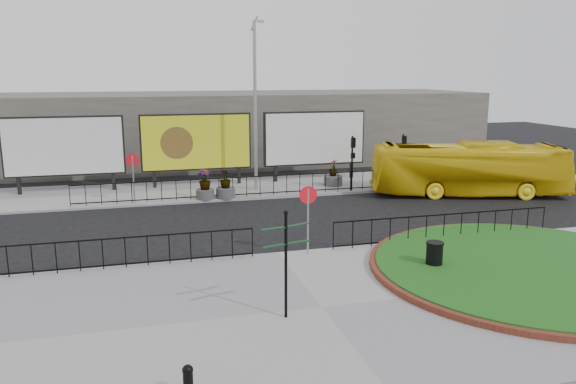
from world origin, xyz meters
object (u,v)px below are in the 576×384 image
object	(u,v)px
lamp_post	(255,104)
planter_b	(225,187)
bollard	(188,379)
bus	(469,169)
billboard_mid	(196,142)
litter_bin	(434,256)
fingerpost_sign	(286,254)
planter_c	(333,177)
planter_a	(205,187)

from	to	relation	value
lamp_post	planter_b	distance (m)	4.86
lamp_post	bollard	bearing A→B (deg)	-105.72
lamp_post	bus	size ratio (longest dim) A/B	0.90
lamp_post	planter_b	size ratio (longest dim) A/B	6.08
billboard_mid	litter_bin	distance (m)	17.30
litter_bin	bus	bearing A→B (deg)	52.87
litter_bin	planter_b	distance (m)	13.47
fingerpost_sign	bollard	bearing A→B (deg)	-142.84
bollard	litter_bin	distance (m)	10.01
lamp_post	bollard	world-z (taller)	lamp_post
litter_bin	planter_c	size ratio (longest dim) A/B	0.65
lamp_post	fingerpost_sign	world-z (taller)	lamp_post
lamp_post	planter_c	xyz separation A→B (m)	(4.49, 0.00, -4.22)
bollard	fingerpost_sign	bearing A→B (deg)	47.46
bus	planter_a	world-z (taller)	bus
litter_bin	planter_a	world-z (taller)	planter_a
planter_c	lamp_post	bearing A→B (deg)	180.00
fingerpost_sign	bollard	distance (m)	4.43
lamp_post	planter_c	size ratio (longest dim) A/B	6.25
litter_bin	bus	xyz separation A→B (m)	(7.77, 10.27, 0.82)
billboard_mid	planter_c	size ratio (longest dim) A/B	4.19
planter_a	bus	bearing A→B (deg)	-9.34
bollard	planter_a	bearing A→B (deg)	82.12
bollard	planter_b	distance (m)	18.21
lamp_post	bus	bearing A→B (deg)	-19.75
billboard_mid	bollard	distance (m)	21.68
billboard_mid	bus	world-z (taller)	billboard_mid
lamp_post	bollard	size ratio (longest dim) A/B	13.30
bus	planter_b	world-z (taller)	bus
planter_b	planter_a	bearing A→B (deg)	180.00
billboard_mid	lamp_post	world-z (taller)	lamp_post
lamp_post	litter_bin	bearing A→B (deg)	-78.04
planter_b	lamp_post	bearing A→B (deg)	39.29
fingerpost_sign	litter_bin	distance (m)	6.19
bollard	planter_b	size ratio (longest dim) A/B	0.46
litter_bin	planter_c	xyz separation A→B (m)	(1.50, 14.13, 0.00)
billboard_mid	litter_bin	bearing A→B (deg)	-69.57
planter_b	billboard_mid	bearing A→B (deg)	106.40
fingerpost_sign	planter_a	bearing A→B (deg)	81.15
planter_a	planter_c	world-z (taller)	planter_a
planter_b	planter_c	bearing A→B (deg)	13.93
billboard_mid	bollard	xyz separation A→B (m)	(-2.47, -21.44, -2.10)
billboard_mid	planter_c	distance (m)	8.01
billboard_mid	bus	distance (m)	15.00
lamp_post	fingerpost_sign	bearing A→B (deg)	-99.14
litter_bin	planter_b	xyz separation A→B (m)	(-4.95, 12.53, 0.07)
lamp_post	billboard_mid	bearing A→B (deg)	146.75
bus	planter_b	size ratio (longest dim) A/B	6.74
bollard	planter_c	size ratio (longest dim) A/B	0.47
planter_b	bollard	bearing A→B (deg)	-101.16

